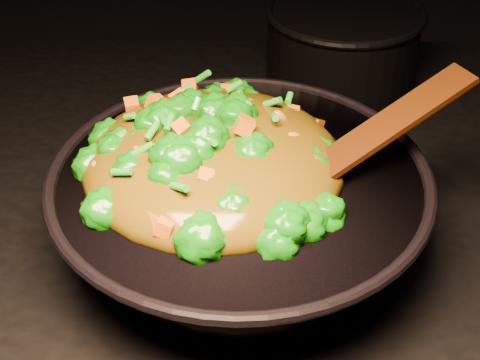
# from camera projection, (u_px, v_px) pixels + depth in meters

# --- Properties ---
(wok) EXTENTS (0.52, 0.52, 0.11)m
(wok) POSITION_uv_depth(u_px,v_px,m) (240.00, 214.00, 0.75)
(wok) COLOR black
(wok) RESTS_ON stovetop
(stir_fry) EXTENTS (0.36, 0.36, 0.10)m
(stir_fry) POSITION_uv_depth(u_px,v_px,m) (213.00, 129.00, 0.69)
(stir_fry) COLOR #127A08
(stir_fry) RESTS_ON wok
(spatula) EXTENTS (0.23, 0.14, 0.10)m
(spatula) POSITION_uv_depth(u_px,v_px,m) (369.00, 138.00, 0.69)
(spatula) COLOR #311504
(spatula) RESTS_ON wok
(back_pot) EXTENTS (0.24, 0.24, 0.13)m
(back_pot) POSITION_uv_depth(u_px,v_px,m) (342.00, 48.00, 1.05)
(back_pot) COLOR black
(back_pot) RESTS_ON stovetop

